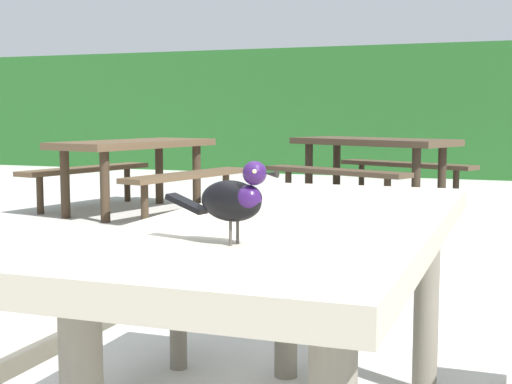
% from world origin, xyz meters
% --- Properties ---
extents(hedge_wall, '(28.00, 1.83, 2.09)m').
position_xyz_m(hedge_wall, '(0.00, 10.84, 1.04)').
color(hedge_wall, '#235B23').
rests_on(hedge_wall, ground).
extents(picnic_table_foreground, '(1.72, 1.82, 0.74)m').
position_xyz_m(picnic_table_foreground, '(-0.04, 0.16, 0.56)').
color(picnic_table_foreground, '#B2A893').
rests_on(picnic_table_foreground, ground).
extents(bird_grackle, '(0.29, 0.10, 0.18)m').
position_xyz_m(bird_grackle, '(-0.04, -0.33, 0.84)').
color(bird_grackle, black).
rests_on(bird_grackle, picnic_table_foreground).
extents(picnic_table_mid_left, '(2.21, 2.20, 0.74)m').
position_xyz_m(picnic_table_mid_left, '(-1.16, 6.31, 0.56)').
color(picnic_table_mid_left, '#473828').
rests_on(picnic_table_mid_left, ground).
extents(picnic_table_mid_right, '(2.00, 2.02, 0.74)m').
position_xyz_m(picnic_table_mid_right, '(-3.33, 4.84, 0.56)').
color(picnic_table_mid_right, brown).
rests_on(picnic_table_mid_right, ground).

